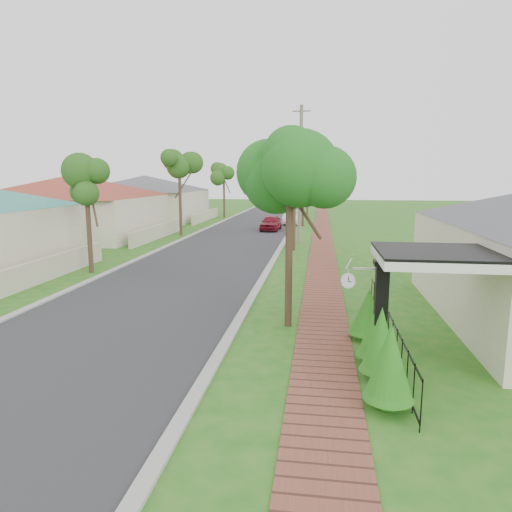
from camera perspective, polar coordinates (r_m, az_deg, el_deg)
The scene contains 16 objects.
ground at distance 12.86m, azimuth -6.45°, elevation -10.33°, with size 160.00×160.00×0.00m, color #1F6417.
road at distance 32.55m, azimuth -2.80°, elevation 2.02°, with size 7.00×120.00×0.02m, color #28282B.
kerb_right at distance 32.07m, azimuth 3.62°, elevation 1.90°, with size 0.30×120.00×0.10m, color #9E9E99.
kerb_left at distance 33.43m, azimuth -8.97°, elevation 2.12°, with size 0.30×120.00×0.10m, color #9E9E99.
sidewalk at distance 31.98m, azimuth 8.27°, elevation 1.79°, with size 1.50×120.00×0.03m, color brown.
porch_post at distance 11.27m, azimuth 15.28°, elevation -7.55°, with size 0.48×0.48×2.52m.
picket_fence at distance 12.43m, azimuth 16.21°, elevation -8.78°, with size 0.03×8.02×1.00m.
street_trees at distance 38.97m, azimuth -0.76°, elevation 10.01°, with size 10.70×37.65×5.89m.
hedge_row at distance 11.02m, azimuth 14.91°, elevation -9.90°, with size 0.93×4.77×1.84m.
far_house_red at distance 36.52m, azimuth -21.72°, elevation 5.88°, with size 15.56×15.56×4.60m.
far_house_grey at distance 49.16m, azimuth -13.62°, elevation 7.14°, with size 15.56×15.56×4.60m.
parked_car_red at distance 38.25m, azimuth 1.88°, elevation 4.15°, with size 1.48×3.69×1.26m, color maroon.
parked_car_white at distance 43.29m, azimuth 4.48°, elevation 4.83°, with size 1.40×4.02×1.32m, color silver.
near_tree at distance 13.20m, azimuth 4.27°, elevation 10.71°, with size 2.26×2.26×5.80m.
utility_pole at distance 31.11m, azimuth 5.58°, elevation 10.12°, with size 1.20×0.24×9.07m.
station_clock at distance 11.37m, azimuth 11.63°, elevation -2.92°, with size 0.89×0.13×0.52m.
Camera 1 is at (3.09, -11.67, 4.42)m, focal length 32.00 mm.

